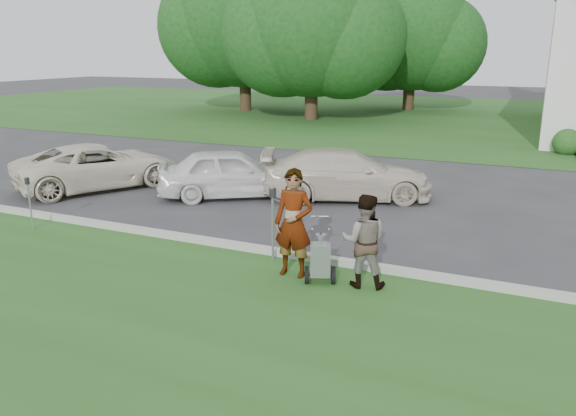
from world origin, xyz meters
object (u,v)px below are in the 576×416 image
Objects in this scene: parking_meter_near at (273,215)px; car_c at (346,174)px; person_left at (294,224)px; person_right at (364,242)px; parking_meter_far at (29,197)px; car_b at (231,173)px; striping_cart at (320,261)px; tree_back at (412,38)px; tree_far at (244,23)px; car_a at (98,166)px; tree_left at (312,30)px.

parking_meter_near is 0.32× the size of car_c.
person_right is (1.30, 0.05, -0.16)m from person_left.
parking_meter_far is 5.25m from car_b.
tree_back is at bearing 77.85° from striping_cart.
parking_meter_near reaches higher than parking_meter_far.
parking_meter_near is at bearing -26.94° from person_right.
car_b is (-3.23, 4.03, -0.26)m from parking_meter_near.
parking_meter_far is at bearing 116.37° from car_b.
tree_far is 1.21× the size of tree_back.
person_left is 6.00m from car_b.
car_a is at bearing 155.56° from parking_meter_near.
car_b is at bearing -88.47° from tree_back.
person_right is at bearing -13.37° from parking_meter_near.
parking_meter_near is 5.23m from car_c.
tree_left is 18.90m from car_a.
tree_back reaches higher than person_right.
person_left is at bearing 166.12° from car_c.
tree_far is 2.48× the size of car_c.
tree_far is 9.34× the size of parking_meter_far.
car_a is (6.53, -21.36, -5.03)m from tree_far.
striping_cart is at bearing -175.00° from car_a.
car_b is 3.23m from car_c.
car_b is at bearing -54.45° from person_right.
car_a is 7.40m from car_c.
person_left is at bearing -68.88° from tree_left.
person_left is 0.42× the size of car_a.
car_b is (0.69, -25.69, -4.04)m from tree_back.
person_left is (4.59, -30.24, -3.73)m from tree_back.
tree_left is 18.73m from car_c.
striping_cart is 0.85m from person_right.
tree_left is 23.49m from parking_meter_near.
tree_far reaches higher than car_c.
tree_far reaches higher than tree_left.
tree_left is at bearing 90.47° from striping_cart.
tree_left reaches higher than person_left.
car_c is at bearing -135.47° from car_a.
parking_meter_far is 0.31× the size of car_b.
car_a is 1.18× the size of car_b.
tree_left is at bearing 95.08° from parking_meter_far.
tree_far is 30.03m from striping_cart.
tree_back is 30.81m from person_left.
tree_far is 30.18m from person_right.
tree_back is (4.00, 8.00, -0.38)m from tree_left.
parking_meter_near is 8.13m from car_a.
parking_meter_near is at bearing -60.61° from tree_far.
car_a reaches higher than striping_cart.
person_left is 0.85m from parking_meter_near.
car_c is (-0.90, 5.74, -0.31)m from person_left.
parking_meter_far is at bearing 112.05° from car_c.
person_right reaches higher than parking_meter_near.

